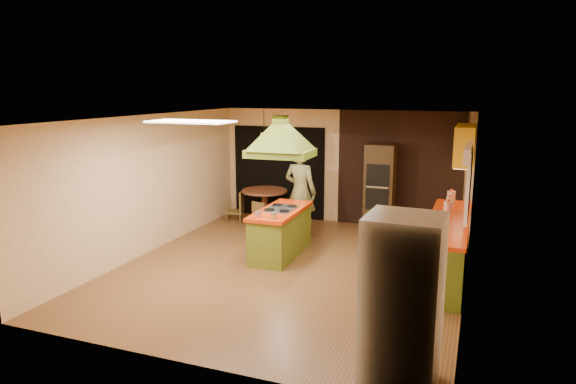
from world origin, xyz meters
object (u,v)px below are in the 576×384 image
at_px(refrigerator, 402,303).
at_px(dining_table, 265,200).
at_px(man, 300,192).
at_px(canister_large, 451,197).
at_px(kitchen_island, 281,232).
at_px(wall_oven, 380,187).

height_order(refrigerator, dining_table, refrigerator).
relative_size(man, canister_large, 8.65).
relative_size(kitchen_island, man, 0.91).
relative_size(kitchen_island, canister_large, 7.91).
height_order(dining_table, canister_large, canister_large).
bearing_deg(canister_large, dining_table, 169.98).
relative_size(kitchen_island, refrigerator, 0.96).
height_order(refrigerator, wall_oven, wall_oven).
distance_m(man, refrigerator, 5.35).
height_order(refrigerator, canister_large, refrigerator).
bearing_deg(dining_table, refrigerator, -55.05).
distance_m(dining_table, canister_large, 4.07).
height_order(kitchen_island, canister_large, canister_large).
distance_m(refrigerator, canister_large, 4.73).
bearing_deg(wall_oven, dining_table, -171.96).
xyz_separation_m(wall_oven, dining_table, (-2.49, -0.37, -0.38)).
xyz_separation_m(refrigerator, dining_table, (-3.80, 5.43, -0.36)).
relative_size(kitchen_island, dining_table, 1.70).
xyz_separation_m(kitchen_island, canister_large, (2.81, 1.29, 0.60)).
bearing_deg(man, kitchen_island, 101.59).
bearing_deg(man, canister_large, -168.86).
bearing_deg(kitchen_island, refrigerator, -53.41).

